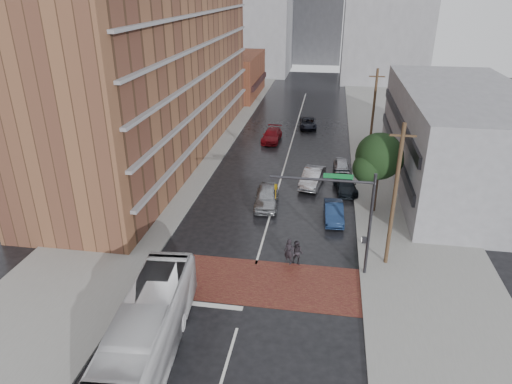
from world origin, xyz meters
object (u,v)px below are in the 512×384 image
(transit_bus, at_px, (146,334))
(pedestrian_b, at_px, (297,253))
(car_parked_mid, at_px, (345,185))
(car_parked_near, at_px, (334,212))
(car_travel_a, at_px, (267,197))
(pedestrian_a, at_px, (289,252))
(car_travel_b, at_px, (312,177))
(car_travel_c, at_px, (272,135))
(car_parked_far, at_px, (342,167))
(suv_travel, at_px, (308,123))

(transit_bus, height_order, pedestrian_b, transit_bus)
(transit_bus, distance_m, car_parked_mid, 25.16)
(car_parked_near, relative_size, car_parked_mid, 0.95)
(pedestrian_b, height_order, car_travel_a, pedestrian_b)
(pedestrian_b, bearing_deg, car_parked_mid, 92.10)
(pedestrian_a, relative_size, car_travel_b, 0.39)
(car_travel_b, height_order, car_travel_c, car_travel_b)
(transit_bus, relative_size, car_parked_far, 2.88)
(pedestrian_a, distance_m, car_travel_b, 13.93)
(suv_travel, distance_m, car_parked_far, 16.39)
(pedestrian_a, bearing_deg, car_parked_mid, 94.13)
(pedestrian_b, distance_m, car_travel_b, 13.91)
(car_travel_a, bearing_deg, pedestrian_b, -73.05)
(pedestrian_a, relative_size, car_parked_near, 0.45)
(car_parked_mid, bearing_deg, pedestrian_a, -116.57)
(pedestrian_b, distance_m, car_travel_a, 9.35)
(car_travel_a, relative_size, car_travel_c, 0.98)
(car_travel_a, height_order, car_travel_b, car_travel_a)
(car_travel_a, distance_m, car_parked_far, 10.88)
(transit_bus, height_order, car_parked_far, transit_bus)
(pedestrian_b, bearing_deg, suv_travel, 109.02)
(pedestrian_b, height_order, car_parked_mid, pedestrian_b)
(pedestrian_b, bearing_deg, pedestrian_a, -162.97)
(suv_travel, xyz_separation_m, car_parked_mid, (4.62, -20.25, -0.00))
(car_travel_c, xyz_separation_m, car_parked_far, (8.41, -9.32, -0.05))
(suv_travel, bearing_deg, car_parked_near, -87.31)
(pedestrian_a, bearing_deg, car_parked_far, 99.19)
(pedestrian_a, xyz_separation_m, pedestrian_b, (0.55, 0.00, -0.05))
(car_parked_near, xyz_separation_m, car_parked_mid, (1.02, 6.00, -0.05))
(pedestrian_b, relative_size, car_parked_mid, 0.40)
(car_parked_far, bearing_deg, car_travel_a, -129.67)
(pedestrian_a, distance_m, car_travel_a, 9.17)
(pedestrian_b, xyz_separation_m, suv_travel, (-1.16, 33.25, -0.24))
(car_travel_a, bearing_deg, suv_travel, 81.11)
(car_travel_b, xyz_separation_m, car_parked_near, (2.07, -6.90, -0.11))
(transit_bus, xyz_separation_m, car_travel_c, (1.55, 36.74, -0.89))
(car_parked_near, bearing_deg, suv_travel, 94.11)
(car_travel_a, relative_size, car_travel_b, 1.01)
(pedestrian_b, xyz_separation_m, car_travel_a, (-3.32, 8.74, -0.05))
(car_travel_c, height_order, car_parked_near, car_travel_c)
(pedestrian_a, height_order, car_travel_a, pedestrian_a)
(car_travel_a, distance_m, suv_travel, 24.61)
(car_parked_mid, relative_size, car_parked_far, 1.10)
(pedestrian_a, xyz_separation_m, car_parked_mid, (4.01, 13.00, -0.30))
(car_travel_b, bearing_deg, car_travel_c, 123.03)
(pedestrian_b, height_order, suv_travel, pedestrian_b)
(pedestrian_a, distance_m, car_parked_near, 7.62)
(pedestrian_a, height_order, car_parked_far, pedestrian_a)
(transit_bus, xyz_separation_m, car_travel_b, (7.14, 23.87, -0.82))
(pedestrian_a, distance_m, car_parked_mid, 13.61)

